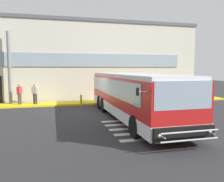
{
  "coord_description": "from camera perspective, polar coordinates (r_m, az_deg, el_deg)",
  "views": [
    {
      "loc": [
        -2.8,
        -14.81,
        2.96
      ],
      "look_at": [
        1.06,
        0.09,
        1.5
      ],
      "focal_mm": 36.58,
      "sensor_mm": 36.0,
      "label": 1
    }
  ],
  "objects": [
    {
      "name": "safety_bollard_yellow",
      "position": [
        18.7,
        -7.73,
        -2.34
      ],
      "size": [
        0.18,
        0.18,
        0.9
      ],
      "primitive_type": "cylinder",
      "color": "yellow",
      "rests_on": "ground"
    },
    {
      "name": "ground_plane",
      "position": [
        15.36,
        -3.75,
        -5.74
      ],
      "size": [
        80.0,
        90.0,
        0.02
      ],
      "primitive_type": "cube",
      "color": "#2B2B2D",
      "rests_on": "ground"
    },
    {
      "name": "entry_support_column",
      "position": [
        20.5,
        -24.27,
        5.3
      ],
      "size": [
        0.28,
        0.28,
        5.88
      ],
      "primitive_type": "cylinder",
      "color": "slate",
      "rests_on": "boarding_curb"
    },
    {
      "name": "bay_paint_stripes",
      "position": [
        12.01,
        9.65,
        -8.9
      ],
      "size": [
        4.4,
        3.96,
        0.01
      ],
      "color": "silver",
      "rests_on": "ground"
    },
    {
      "name": "passenger_by_doorway",
      "position": [
        19.6,
        -18.66,
        -0.27
      ],
      "size": [
        0.54,
        0.48,
        1.68
      ],
      "color": "#2D2D33",
      "rests_on": "boarding_curb"
    },
    {
      "name": "boarding_curb",
      "position": [
        20.01,
        -6.32,
        -2.9
      ],
      "size": [
        26.75,
        2.0,
        0.15
      ],
      "primitive_type": "cube",
      "color": "yellow",
      "rests_on": "ground"
    },
    {
      "name": "bus_main_foreground",
      "position": [
        13.75,
        4.96,
        -1.39
      ],
      "size": [
        3.04,
        11.78,
        2.7
      ],
      "color": "red",
      "rests_on": "ground"
    },
    {
      "name": "passenger_near_column",
      "position": [
        19.73,
        -22.12,
        -0.45
      ],
      "size": [
        0.4,
        0.5,
        1.68
      ],
      "color": "#4C4233",
      "rests_on": "boarding_curb"
    },
    {
      "name": "terminal_building",
      "position": [
        26.55,
        -10.02,
        7.11
      ],
      "size": [
        24.55,
        13.8,
        7.58
      ],
      "color": "beige",
      "rests_on": "ground"
    }
  ]
}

